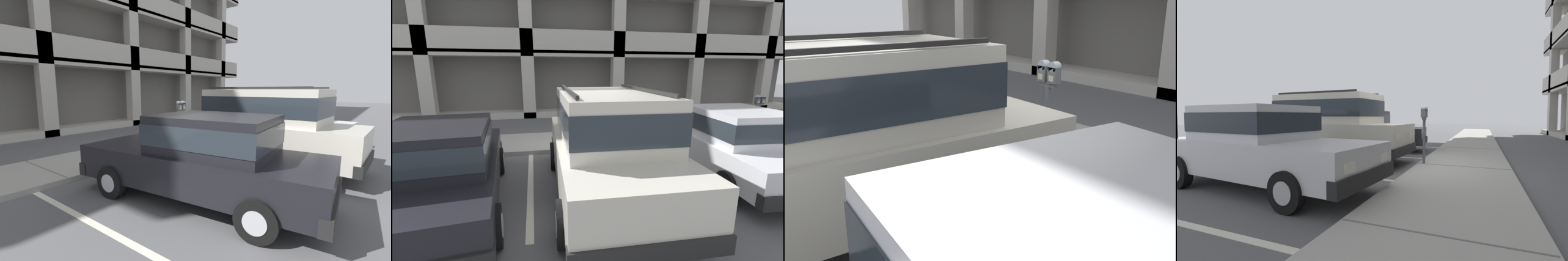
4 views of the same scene
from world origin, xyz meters
TOP-DOWN VIEW (x-y plane):
  - ground_plane at (0.00, 0.00)m, footprint 80.00×80.00m
  - sidewalk at (0.00, 1.30)m, footprint 40.00×2.20m
  - silver_suv at (-0.12, -2.51)m, footprint 2.15×4.85m
  - parking_meter_near at (-0.09, 0.35)m, footprint 0.35×0.12m

SIDE VIEW (x-z plane):
  - ground_plane at x=0.00m, z-range -0.10..0.00m
  - sidewalk at x=0.00m, z-range 0.00..0.12m
  - silver_suv at x=-0.12m, z-range 0.07..2.11m
  - parking_meter_near at x=-0.09m, z-range 0.48..1.97m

